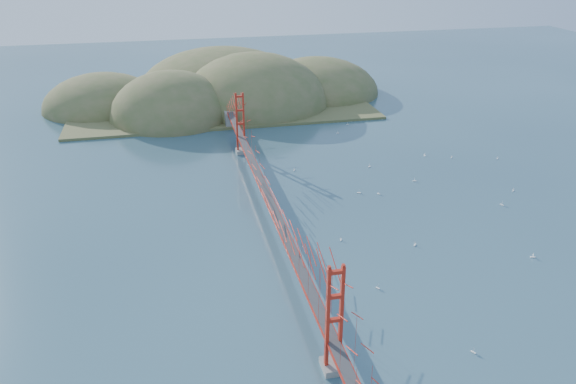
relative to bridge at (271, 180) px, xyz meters
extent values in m
plane|color=#315262|center=(0.00, -0.18, -7.01)|extent=(320.00, 320.00, 0.00)
cube|color=gray|center=(0.00, -30.18, -6.66)|extent=(2.00, 2.40, 0.70)
cube|color=gray|center=(0.00, 29.82, -6.66)|extent=(2.00, 2.40, 0.70)
cube|color=red|center=(0.00, -0.18, -3.71)|extent=(1.40, 92.00, 0.16)
cube|color=red|center=(0.00, -0.18, -3.91)|extent=(1.33, 92.00, 0.24)
cube|color=#38383A|center=(0.00, -0.18, -3.61)|extent=(1.19, 92.00, 0.03)
cube|color=gray|center=(0.00, 45.82, -5.36)|extent=(2.20, 2.60, 3.30)
cube|color=olive|center=(0.00, 63.82, -6.76)|extent=(70.00, 40.00, 0.60)
ellipsoid|color=olive|center=(-12.00, 55.82, -7.01)|extent=(28.00, 28.00, 21.00)
ellipsoid|color=olive|center=(8.00, 61.82, -7.01)|extent=(36.00, 36.00, 25.00)
ellipsoid|color=olive|center=(26.00, 69.82, -7.01)|extent=(32.00, 32.00, 18.00)
ellipsoid|color=olive|center=(-28.00, 67.82, -7.01)|extent=(28.00, 28.00, 16.00)
ellipsoid|color=olive|center=(2.00, 77.82, -7.01)|extent=(44.00, 44.00, 22.00)
cube|color=white|center=(31.25, -16.31, -6.94)|extent=(0.65, 0.41, 0.11)
cylinder|color=white|center=(31.25, -16.31, -6.61)|extent=(0.02, 0.02, 0.67)
cube|color=white|center=(9.14, -18.47, -6.95)|extent=(0.42, 0.55, 0.10)
cylinder|color=white|center=(9.14, -18.47, -6.66)|extent=(0.02, 0.02, 0.58)
cube|color=white|center=(25.21, 41.82, -6.95)|extent=(0.54, 0.24, 0.10)
cylinder|color=white|center=(25.21, 41.82, -6.66)|extent=(0.02, 0.02, 0.57)
cube|color=white|center=(45.99, 16.14, -6.96)|extent=(0.45, 0.46, 0.09)
cylinder|color=white|center=(45.99, 16.14, -6.69)|extent=(0.01, 0.01, 0.53)
cube|color=white|center=(18.81, 6.36, -6.95)|extent=(0.45, 0.52, 0.10)
cylinder|color=white|center=(18.81, 6.36, -6.67)|extent=(0.02, 0.02, 0.57)
cube|color=white|center=(37.94, 18.53, -6.95)|extent=(0.48, 0.44, 0.09)
cylinder|color=white|center=(37.94, 18.53, -6.69)|extent=(0.01, 0.01, 0.54)
cube|color=white|center=(14.43, -31.11, -6.95)|extent=(0.43, 0.56, 0.10)
cylinder|color=white|center=(14.43, -31.11, -6.65)|extent=(0.02, 0.02, 0.59)
cube|color=white|center=(21.35, 36.66, -6.95)|extent=(0.57, 0.22, 0.10)
cylinder|color=white|center=(21.35, 36.66, -6.64)|extent=(0.02, 0.02, 0.61)
cube|color=white|center=(33.55, 20.72, -6.95)|extent=(0.26, 0.59, 0.10)
cylinder|color=white|center=(33.55, 20.72, -6.64)|extent=(0.02, 0.02, 0.62)
cube|color=white|center=(15.85, 7.45, -6.94)|extent=(0.66, 0.41, 0.11)
cylinder|color=white|center=(15.85, 7.45, -6.60)|extent=(0.02, 0.02, 0.68)
cube|color=white|center=(21.37, 17.63, -6.94)|extent=(0.59, 0.54, 0.11)
cylinder|color=white|center=(21.37, 17.63, -6.61)|extent=(0.02, 0.02, 0.66)
cube|color=white|center=(17.66, -10.06, -6.94)|extent=(0.55, 0.60, 0.11)
cylinder|color=white|center=(17.66, -10.06, -6.61)|extent=(0.02, 0.02, 0.67)
cube|color=white|center=(40.58, 2.64, -6.95)|extent=(0.54, 0.47, 0.10)
cylinder|color=white|center=(40.58, 2.64, -6.65)|extent=(0.02, 0.02, 0.59)
cube|color=white|center=(8.36, -6.54, -6.95)|extent=(0.35, 0.55, 0.10)
cylinder|color=white|center=(8.36, -6.54, -6.66)|extent=(0.02, 0.02, 0.57)
cube|color=white|center=(35.89, -1.61, -6.94)|extent=(0.46, 0.65, 0.11)
cylinder|color=white|center=(35.89, -1.61, -6.60)|extent=(0.02, 0.02, 0.68)
cube|color=white|center=(26.60, 9.89, -6.94)|extent=(0.61, 0.37, 0.11)
cylinder|color=white|center=(26.60, 9.89, -6.63)|extent=(0.02, 0.02, 0.64)
cube|color=white|center=(7.84, 18.97, -6.95)|extent=(0.43, 0.50, 0.09)
cylinder|color=white|center=(7.84, 18.97, -6.68)|extent=(0.01, 0.01, 0.54)
camera|label=1|loc=(-13.36, -70.12, 31.15)|focal=35.00mm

